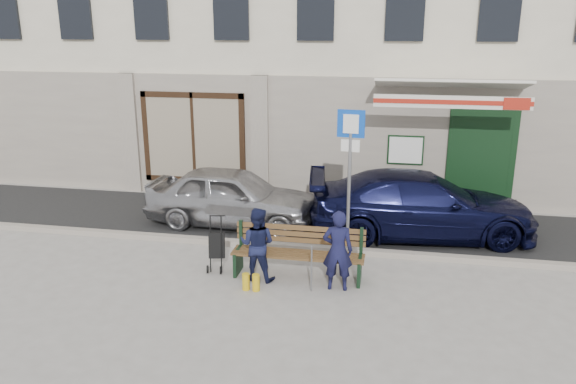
% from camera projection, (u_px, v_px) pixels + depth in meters
% --- Properties ---
extents(ground, '(80.00, 80.00, 0.00)m').
position_uv_depth(ground, '(274.00, 281.00, 10.11)').
color(ground, '#9E9991').
rests_on(ground, ground).
extents(asphalt_lane, '(60.00, 3.20, 0.01)m').
position_uv_depth(asphalt_lane, '(302.00, 223.00, 13.03)').
color(asphalt_lane, '#282828').
rests_on(asphalt_lane, ground).
extents(curb, '(60.00, 0.18, 0.12)m').
position_uv_depth(curb, '(289.00, 247.00, 11.51)').
color(curb, '#9E9384').
rests_on(curb, ground).
extents(building, '(20.00, 8.27, 10.00)m').
position_uv_depth(building, '(332.00, 5.00, 16.63)').
color(building, beige).
rests_on(building, ground).
extents(car_silver, '(4.00, 1.74, 1.34)m').
position_uv_depth(car_silver, '(233.00, 196.00, 12.78)').
color(car_silver, '#A7A7AB').
rests_on(car_silver, ground).
extents(car_navy, '(5.04, 2.56, 1.40)m').
position_uv_depth(car_navy, '(421.00, 205.00, 12.08)').
color(car_navy, black).
rests_on(car_navy, ground).
extents(parking_sign, '(0.53, 0.10, 2.88)m').
position_uv_depth(parking_sign, '(350.00, 157.00, 10.89)').
color(parking_sign, gray).
rests_on(parking_sign, ground).
extents(bench, '(2.40, 1.17, 0.98)m').
position_uv_depth(bench, '(295.00, 254.00, 10.15)').
color(bench, brown).
rests_on(bench, ground).
extents(man, '(0.55, 0.38, 1.44)m').
position_uv_depth(man, '(338.00, 250.00, 9.61)').
color(man, '#131435').
rests_on(man, ground).
extents(woman, '(0.71, 0.58, 1.35)m').
position_uv_depth(woman, '(257.00, 244.00, 10.00)').
color(woman, '#141939').
rests_on(woman, ground).
extents(stroller, '(0.35, 0.46, 1.03)m').
position_uv_depth(stroller, '(217.00, 247.00, 10.47)').
color(stroller, black).
rests_on(stroller, ground).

